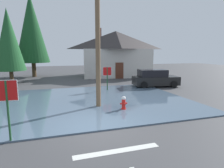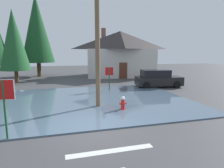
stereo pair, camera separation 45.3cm
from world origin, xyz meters
The scene contains 11 objects.
ground_plane centered at (0.00, 0.00, -0.05)m, with size 80.00×80.00×0.10m, color #424244.
flood_puddle centered at (1.00, 4.72, 0.03)m, with size 12.39×10.23×0.07m, color #4C6075.
lane_stop_bar centered at (0.22, -2.12, 0.00)m, with size 3.00×0.30×0.01m, color silver.
stop_sign_near centered at (-3.33, -0.33, 1.66)m, with size 0.76×0.08×2.32m.
fire_hydrant centered at (2.06, 2.17, 0.40)m, with size 0.41×0.35×0.82m.
utility_pole centered at (0.84, 3.21, 4.33)m, with size 1.60×0.28×8.31m.
stop_sign_far centered at (2.71, 7.84, 1.45)m, with size 0.72×0.15×2.05m.
house centered at (6.74, 17.70, 3.15)m, with size 10.29×7.68×6.55m.
parked_car centered at (7.64, 8.51, 0.78)m, with size 4.47×2.51×1.64m.
pine_tree_short_left centered at (-5.83, 14.60, 4.51)m, with size 3.07×3.07×7.67m.
pine_tree_far_center centered at (-4.02, 19.98, 6.27)m, with size 4.26×4.26×10.65m.
Camera 2 is at (-1.32, -7.97, 3.29)m, focal length 31.08 mm.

